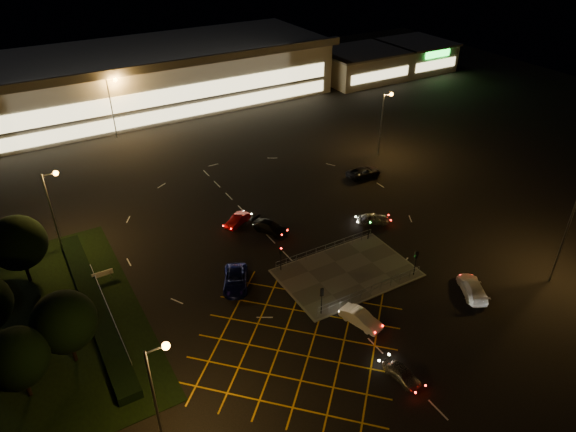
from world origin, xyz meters
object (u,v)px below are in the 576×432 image
signal_ne (370,223)px  car_far_dkgrey (270,227)px  signal_nw (281,253)px  car_right_silver (373,219)px  car_queue_white (361,318)px  car_near_silver (402,373)px  car_east_grey (364,172)px  car_circ_red (238,220)px  signal_se (416,258)px  signal_sw (322,296)px  car_left_blue (236,280)px  car_approach_white (472,288)px

signal_ne → car_far_dkgrey: bearing=141.6°
signal_nw → car_right_silver: size_ratio=0.81×
car_queue_white → car_near_silver: bearing=-114.2°
signal_nw → car_near_silver: signal_nw is taller
car_east_grey → signal_ne: bearing=145.7°
signal_ne → car_circ_red: (-12.02, 10.94, -1.74)m
signal_se → car_far_dkgrey: bearing=-58.8°
signal_sw → car_left_blue: signal_sw is taller
signal_sw → signal_ne: size_ratio=1.00×
signal_ne → car_right_silver: (2.81, 2.63, -1.70)m
signal_ne → car_approach_white: signal_ne is taller
car_approach_white → car_far_dkgrey: bearing=-29.9°
car_near_silver → car_queue_white: size_ratio=0.85×
signal_ne → car_queue_white: (-9.46, -10.99, -1.66)m
signal_nw → signal_ne: 12.00m
signal_se → car_near_silver: (-10.46, -10.04, -1.75)m
car_approach_white → signal_nw: bearing=-12.1°
car_far_dkgrey → car_right_silver: size_ratio=1.22×
signal_sw → signal_ne: bearing=-146.4°
car_left_blue → car_circ_red: car_left_blue is taller
signal_sw → car_right_silver: size_ratio=0.81×
signal_nw → car_east_grey: 25.34m
car_east_grey → car_left_blue: bearing=117.2°
signal_sw → car_approach_white: signal_sw is taller
car_near_silver → car_circ_red: bearing=87.9°
car_near_silver → car_right_silver: bearing=52.1°
car_queue_white → car_right_silver: car_queue_white is taller
signal_sw → signal_se: (12.00, 0.00, 0.00)m
car_queue_white → car_left_blue: car_left_blue is taller
signal_se → signal_ne: bearing=-90.0°
car_left_blue → car_circ_red: bearing=90.6°
car_right_silver → car_approach_white: car_approach_white is taller
signal_sw → car_east_grey: (21.48, 21.32, -1.64)m
car_approach_white → signal_se: bearing=-29.7°
signal_ne → car_approach_white: (3.19, -13.21, -1.62)m
signal_sw → car_east_grey: 30.31m
car_left_blue → car_approach_white: 24.54m
car_near_silver → car_right_silver: car_right_silver is taller
car_left_blue → car_circ_red: size_ratio=1.41×
signal_sw → signal_nw: bearing=-90.0°
car_queue_white → car_approach_white: bearing=-26.1°
car_near_silver → car_east_grey: bearing=52.3°
car_approach_white → signal_sw: bearing=9.9°
signal_sw → signal_ne: same height
signal_nw → car_near_silver: bearing=-85.1°
signal_sw → car_near_silver: 10.30m
car_far_dkgrey → car_approach_white: 24.06m
car_right_silver → car_queue_white: bearing=164.1°
signal_sw → car_far_dkgrey: size_ratio=0.66×
car_circ_red → signal_nw: bearing=-27.2°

